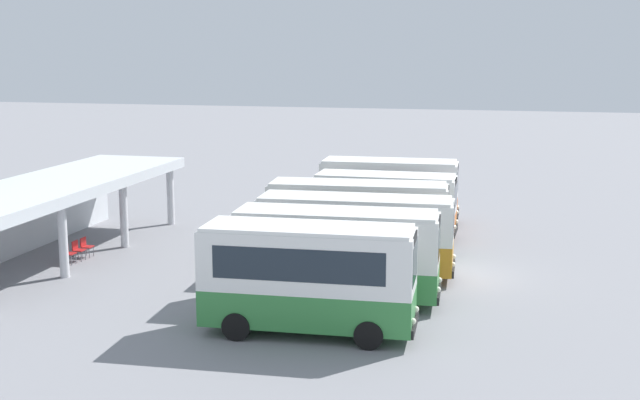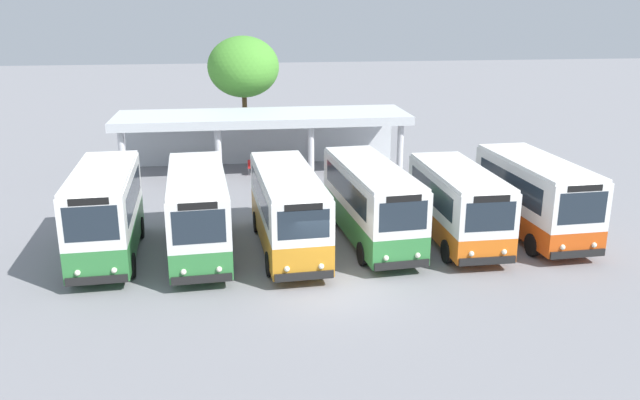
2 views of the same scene
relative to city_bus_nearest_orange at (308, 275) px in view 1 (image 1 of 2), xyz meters
The scene contains 11 objects.
ground_plane 9.32m from the city_bus_nearest_orange, 26.84° to the right, with size 180.00×180.00×0.00m, color gray.
city_bus_nearest_orange is the anchor object (origin of this frame).
city_bus_second_in_row 3.47m from the city_bus_nearest_orange, ahead, with size 2.59×7.45×3.34m.
city_bus_middle_cream 6.94m from the city_bus_nearest_orange, ahead, with size 2.60×7.90×3.23m.
city_bus_fourth_amber 10.42m from the city_bus_nearest_orange, ahead, with size 2.78×8.03×3.22m.
city_bus_fifth_blue 13.88m from the city_bus_nearest_orange, ahead, with size 2.42×6.77×3.10m.
city_bus_far_end_green 17.34m from the city_bus_nearest_orange, ahead, with size 2.67×7.15×3.30m.
terminal_canopy 15.08m from the city_bus_nearest_orange, 63.71° to the left, with size 16.78×4.79×3.40m.
waiting_chair_end_by_column 13.45m from the city_bus_nearest_orange, 63.72° to the left, with size 0.45×0.45×0.86m.
waiting_chair_second_from_end 13.67m from the city_bus_nearest_orange, 61.15° to the left, with size 0.45×0.45×0.86m.
waiting_chair_middle_seat 13.96m from the city_bus_nearest_orange, 58.79° to the left, with size 0.45×0.45×0.86m.
Camera 1 is at (-32.38, -2.17, 8.98)m, focal length 46.29 mm.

